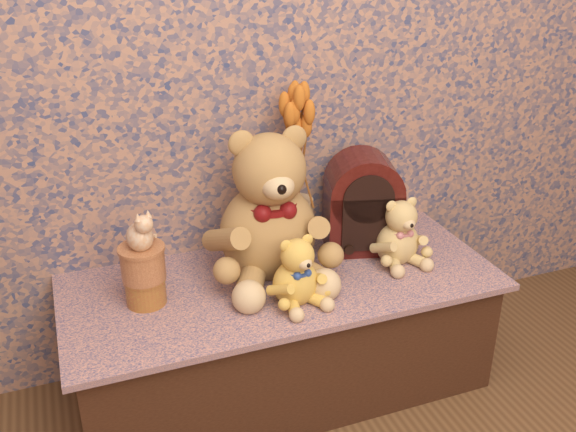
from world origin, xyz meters
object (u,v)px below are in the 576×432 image
at_px(teddy_large, 268,196).
at_px(teddy_medium, 296,267).
at_px(teddy_small, 399,227).
at_px(cat_figurine, 139,228).
at_px(biscuit_tin_lower, 146,290).
at_px(cathedral_radio, 363,201).
at_px(ceramic_vase, 295,226).

bearing_deg(teddy_large, teddy_medium, -82.40).
xyz_separation_m(teddy_small, cat_figurine, (-0.81, 0.03, 0.13)).
height_order(teddy_small, biscuit_tin_lower, teddy_small).
height_order(teddy_large, cathedral_radio, teddy_large).
relative_size(teddy_large, teddy_medium, 2.25).
xyz_separation_m(teddy_large, cathedral_radio, (0.34, 0.03, -0.09)).
relative_size(teddy_medium, cathedral_radio, 0.67).
distance_m(teddy_small, biscuit_tin_lower, 0.81).
bearing_deg(cat_figurine, biscuit_tin_lower, 0.00).
relative_size(teddy_large, teddy_small, 2.15).
distance_m(teddy_medium, biscuit_tin_lower, 0.44).
relative_size(ceramic_vase, cat_figurine, 1.57).
bearing_deg(cathedral_radio, ceramic_vase, -173.67).
distance_m(teddy_medium, teddy_small, 0.41).
xyz_separation_m(teddy_medium, cat_figurine, (-0.41, 0.14, 0.13)).
height_order(teddy_small, cat_figurine, cat_figurine).
height_order(biscuit_tin_lower, cat_figurine, cat_figurine).
xyz_separation_m(biscuit_tin_lower, cat_figurine, (0.00, 0.00, 0.20)).
bearing_deg(biscuit_tin_lower, teddy_medium, -18.76).
distance_m(teddy_small, cat_figurine, 0.82).
bearing_deg(ceramic_vase, cat_figurine, -165.75).
distance_m(cathedral_radio, cat_figurine, 0.75).
bearing_deg(teddy_large, ceramic_vase, 34.51).
bearing_deg(ceramic_vase, biscuit_tin_lower, -165.75).
height_order(cathedral_radio, cat_figurine, cathedral_radio).
height_order(cathedral_radio, biscuit_tin_lower, cathedral_radio).
height_order(teddy_medium, cat_figurine, cat_figurine).
relative_size(cathedral_radio, ceramic_vase, 1.72).
distance_m(teddy_large, cathedral_radio, 0.35).
bearing_deg(cathedral_radio, cat_figurine, -157.35).
bearing_deg(cathedral_radio, biscuit_tin_lower, -157.35).
xyz_separation_m(teddy_small, ceramic_vase, (-0.29, 0.16, -0.02)).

